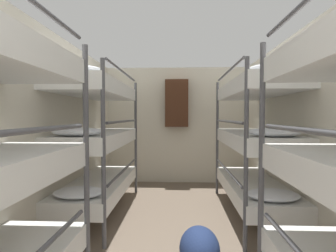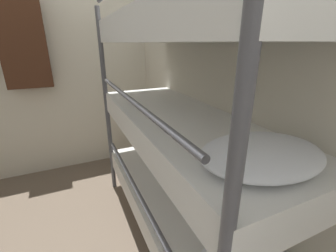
{
  "view_description": "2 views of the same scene",
  "coord_description": "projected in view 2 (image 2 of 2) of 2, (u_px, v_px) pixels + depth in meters",
  "views": [
    {
      "loc": [
        0.05,
        0.42,
        1.31
      ],
      "look_at": [
        -0.09,
        3.81,
        1.18
      ],
      "focal_mm": 28.0,
      "sensor_mm": 36.0,
      "label": 1
    },
    {
      "loc": [
        0.34,
        2.57,
        1.57
      ],
      "look_at": [
        0.82,
        3.62,
        1.14
      ],
      "focal_mm": 24.0,
      "sensor_mm": 36.0,
      "label": 2
    }
  ],
  "objects": [
    {
      "name": "wall_back",
      "position": [
        33.0,
        83.0,
        2.59
      ],
      "size": [
        2.85,
        0.06,
        2.25
      ],
      "color": "beige",
      "rests_on": "ground_plane"
    },
    {
      "name": "hanging_coat",
      "position": [
        23.0,
        44.0,
        2.31
      ],
      "size": [
        0.44,
        0.12,
        0.9
      ],
      "color": "#472819"
    },
    {
      "name": "bunk_stack_right_far",
      "position": [
        182.0,
        128.0,
        1.53
      ],
      "size": [
        0.7,
        1.94,
        1.91
      ],
      "color": "#4C4C51",
      "rests_on": "ground_plane"
    }
  ]
}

